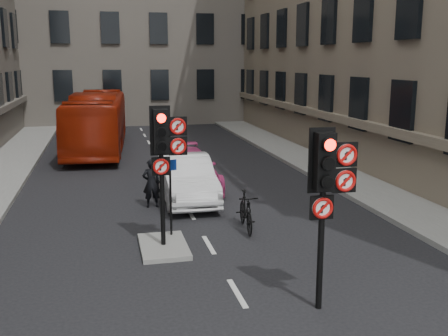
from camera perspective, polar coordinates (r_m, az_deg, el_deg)
name	(u,v)px	position (r m, az deg, el deg)	size (l,w,h in m)	color
pavement_right	(343,174)	(22.67, 12.82, -0.62)	(3.00, 50.00, 0.16)	gray
centre_island	(164,246)	(13.82, -6.60, -8.48)	(1.20, 2.00, 0.12)	gray
signal_near	(328,181)	(10.03, 11.22, -1.35)	(0.91, 0.40, 3.58)	black
signal_far	(165,146)	(13.15, -6.49, 2.41)	(0.91, 0.40, 3.58)	black
car_silver	(176,170)	(20.26, -5.22, -0.21)	(1.51, 3.75, 1.28)	#9A9CA1
car_white	(186,178)	(18.17, -4.11, -1.13)	(1.65, 4.73, 1.56)	white
car_pink	(187,169)	(19.91, -4.06, -0.15)	(2.03, 5.00, 1.45)	#C73A7B
bus_red	(97,122)	(28.97, -13.62, 4.94)	(2.61, 11.16, 3.11)	#9A1F0B
motorcycle	(246,211)	(15.04, 2.40, -4.71)	(0.53, 1.86, 1.12)	black
motorcyclist	(151,183)	(17.45, -7.91, -1.64)	(0.59, 0.39, 1.63)	black
info_sign	(170,187)	(14.11, -5.85, -2.05)	(0.35, 0.16, 2.09)	black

